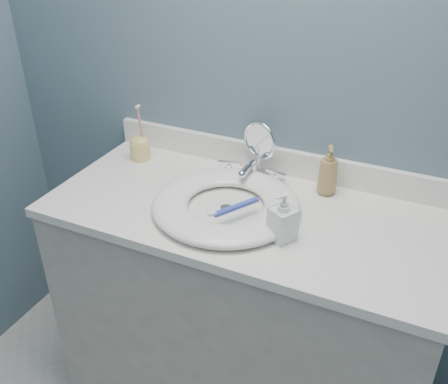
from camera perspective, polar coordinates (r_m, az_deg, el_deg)
The scene contains 12 objects.
back_wall at distance 1.62m, azimuth 6.53°, elevation 12.56°, with size 2.20×0.02×2.40m, color slate.
vanity_cabinet at distance 1.81m, azimuth 2.10°, elevation -14.11°, with size 1.20×0.55×0.85m, color #BCB7AC.
countertop at distance 1.53m, azimuth 2.41°, elevation -2.35°, with size 1.22×0.57×0.03m, color white.
backsplash at distance 1.72m, azimuth 5.86°, elevation 3.69°, with size 1.22×0.02×0.09m, color white.
basin at distance 1.51m, azimuth 0.24°, elevation -1.40°, with size 0.45×0.45×0.04m, color white, non-canonical shape.
drain at distance 1.52m, azimuth 0.24°, elevation -1.88°, with size 0.04×0.04×0.01m, color silver.
faucet at distance 1.66m, azimuth 3.08°, elevation 2.14°, with size 0.25×0.13×0.07m.
makeup_mirror at distance 1.66m, azimuth 4.06°, elevation 5.20°, with size 0.13×0.08×0.20m.
soap_bottle_amber at distance 1.60m, azimuth 11.83°, elevation 2.44°, with size 0.06×0.06×0.16m, color #9E8047.
soap_bottle_clear at distance 1.36m, azimuth 6.76°, elevation -2.84°, with size 0.06×0.07×0.14m, color white.
toothbrush_holder at distance 1.82m, azimuth -9.59°, elevation 5.11°, with size 0.07×0.07×0.21m.
toothbrush_lying at distance 1.44m, azimuth 1.19°, elevation -1.82°, with size 0.10×0.16×0.02m.
Camera 1 is at (0.48, -0.22, 1.70)m, focal length 40.00 mm.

